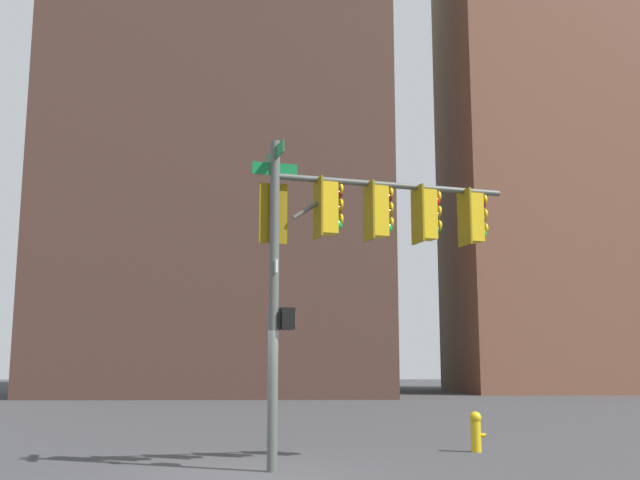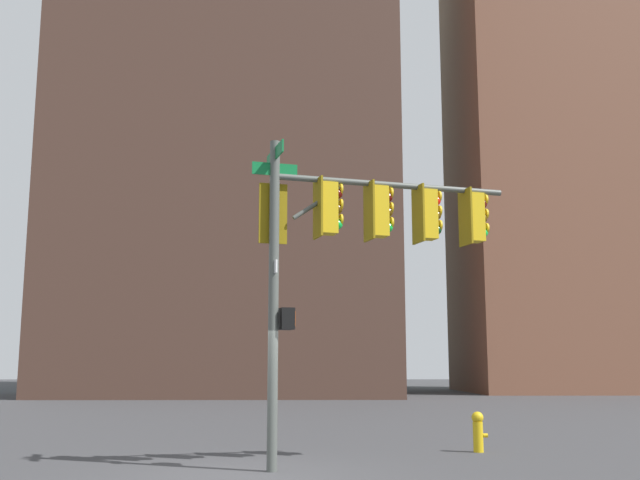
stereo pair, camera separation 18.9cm
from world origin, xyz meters
name	(u,v)px [view 1 (the left image)]	position (x,y,z in m)	size (l,w,h in m)	color
ground_plane	(244,475)	(0.00, 0.00, 0.00)	(200.00, 200.00, 0.00)	#38383A
signal_pole_assembly	(356,229)	(2.03, 0.87, 4.49)	(5.07, 2.01, 6.10)	#4C514C
fire_hydrant	(476,430)	(4.84, 3.41, 0.47)	(0.34, 0.26, 0.87)	gold
building_brick_nearside	(571,86)	(22.37, 43.03, 23.79)	(19.35, 14.03, 47.59)	brown
building_brick_midblock	(226,106)	(-4.32, 37.63, 20.00)	(21.87, 15.76, 40.01)	#4C3328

